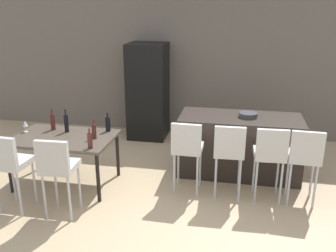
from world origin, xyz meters
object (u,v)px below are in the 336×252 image
(bar_chair_right, at_px, (270,152))
(wine_bottle_left, at_px, (53,121))
(bar_chair_middle, at_px, (229,149))
(dining_chair_far, at_px, (57,165))
(bar_chair_far, at_px, (305,155))
(fruit_bowl, at_px, (248,115))
(wine_bottle_near, at_px, (66,123))
(kitchen_island, at_px, (239,145))
(refrigerator, at_px, (148,91))
(wine_bottle_right, at_px, (108,124))
(wine_bottle_middle, at_px, (94,131))
(wine_glass_far, at_px, (25,124))
(wine_bottle_inner, at_px, (90,140))
(dining_table, at_px, (64,141))
(bar_chair_left, at_px, (187,146))
(dining_chair_near, at_px, (9,161))

(bar_chair_right, xyz_separation_m, wine_bottle_left, (-3.15, 0.17, 0.17))
(bar_chair_middle, height_order, dining_chair_far, same)
(bar_chair_far, distance_m, fruit_bowl, 1.10)
(bar_chair_far, bearing_deg, bar_chair_middle, -180.00)
(wine_bottle_near, bearing_deg, fruit_bowl, 14.50)
(kitchen_island, bearing_deg, refrigerator, 143.17)
(kitchen_island, relative_size, wine_bottle_right, 6.55)
(fruit_bowl, bearing_deg, wine_bottle_left, -167.73)
(bar_chair_middle, bearing_deg, fruit_bowl, 73.20)
(wine_bottle_middle, xyz_separation_m, wine_bottle_left, (-0.75, 0.24, 0.02))
(wine_bottle_right, height_order, wine_glass_far, wine_bottle_right)
(kitchen_island, distance_m, bar_chair_right, 0.91)
(kitchen_island, bearing_deg, wine_bottle_inner, -147.95)
(wine_glass_far, bearing_deg, dining_table, -7.43)
(wine_bottle_inner, bearing_deg, bar_chair_far, 8.66)
(wine_glass_far, bearing_deg, wine_bottle_near, 11.08)
(bar_chair_middle, relative_size, wine_bottle_left, 3.17)
(bar_chair_far, distance_m, wine_bottle_middle, 2.84)
(bar_chair_middle, distance_m, wine_bottle_right, 1.82)
(bar_chair_right, relative_size, fruit_bowl, 3.83)
(bar_chair_far, height_order, wine_bottle_middle, bar_chair_far)
(bar_chair_far, relative_size, wine_bottle_middle, 3.69)
(bar_chair_left, distance_m, wine_bottle_inner, 1.30)
(dining_chair_near, relative_size, wine_bottle_right, 3.76)
(bar_chair_left, bearing_deg, wine_bottle_middle, -176.96)
(wine_bottle_right, bearing_deg, dining_table, -147.21)
(wine_glass_far, bearing_deg, refrigerator, 58.07)
(fruit_bowl, bearing_deg, bar_chair_far, -47.52)
(bar_chair_left, xyz_separation_m, dining_chair_far, (-1.44, -0.91, 0.00))
(dining_table, bearing_deg, wine_bottle_right, 32.79)
(wine_bottle_inner, height_order, wine_bottle_left, wine_bottle_left)
(fruit_bowl, bearing_deg, kitchen_island, -176.90)
(wine_bottle_middle, bearing_deg, bar_chair_left, 3.04)
(dining_chair_near, xyz_separation_m, fruit_bowl, (2.89, 1.70, 0.26))
(fruit_bowl, bearing_deg, bar_chair_middle, -106.80)
(wine_bottle_inner, distance_m, refrigerator, 2.54)
(wine_bottle_middle, relative_size, fruit_bowl, 1.04)
(bar_chair_far, height_order, refrigerator, refrigerator)
(dining_chair_near, height_order, refrigerator, refrigerator)
(dining_chair_near, bearing_deg, bar_chair_left, 23.47)
(kitchen_island, distance_m, refrigerator, 2.27)
(bar_chair_left, relative_size, refrigerator, 0.57)
(wine_bottle_near, bearing_deg, wine_bottle_right, 14.35)
(bar_chair_middle, distance_m, dining_table, 2.33)
(wine_bottle_near, bearing_deg, bar_chair_middle, -2.72)
(bar_chair_far, relative_size, dining_chair_near, 1.00)
(wine_bottle_inner, distance_m, fruit_bowl, 2.36)
(dining_chair_near, xyz_separation_m, wine_bottle_right, (0.87, 1.17, 0.15))
(bar_chair_left, relative_size, wine_bottle_inner, 3.84)
(wine_bottle_near, xyz_separation_m, wine_glass_far, (-0.59, -0.12, -0.01))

